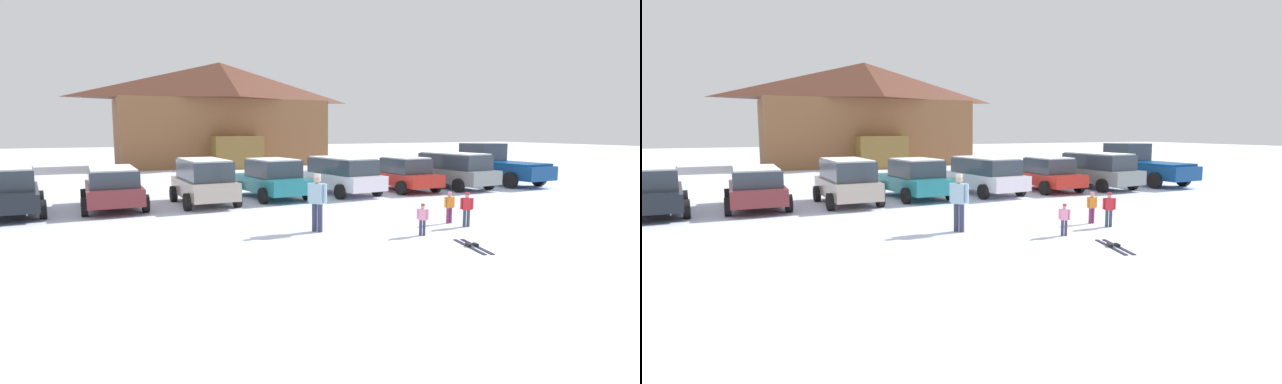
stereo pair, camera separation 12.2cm
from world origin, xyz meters
TOP-DOWN VIEW (x-y plane):
  - ground at (0.00, 0.00)m, footprint 160.00×160.00m
  - ski_lodge at (3.72, 33.38)m, footprint 16.65×9.64m
  - parked_black_sedan at (-8.81, 12.48)m, footprint 2.45×4.75m
  - parked_maroon_van at (-5.53, 12.53)m, footprint 2.23×4.56m
  - parked_beige_suv at (-2.25, 12.16)m, footprint 2.20×4.23m
  - parked_teal_hatchback at (0.75, 12.73)m, footprint 2.57×4.61m
  - parked_white_suv at (4.04, 12.65)m, footprint 2.54×4.75m
  - parked_red_sedan at (7.28, 12.44)m, footprint 2.22×4.06m
  - parked_grey_wagon at (10.17, 12.35)m, footprint 2.53×4.70m
  - pickup_truck at (13.62, 13.09)m, footprint 2.65×5.85m
  - skier_child_in_pink_snowsuit at (2.01, 3.85)m, footprint 0.26×0.24m
  - skier_adult_in_blue_parka at (-0.42, 5.55)m, footprint 0.43×0.52m
  - skier_child_in_red_jacket at (3.98, 4.32)m, footprint 0.34×0.26m
  - skier_child_in_orange_jacket at (3.88, 4.99)m, footprint 0.37×0.17m
  - pair_of_skis at (2.34, 2.20)m, footprint 0.72×1.68m

SIDE VIEW (x-z plane):
  - ground at x=0.00m, z-range 0.00..0.00m
  - pair_of_skis at x=2.34m, z-range -0.02..0.06m
  - skier_child_in_pink_snowsuit at x=2.01m, z-range 0.06..0.95m
  - skier_child_in_orange_jacket at x=3.88m, z-range 0.06..1.05m
  - skier_child_in_red_jacket at x=3.98m, z-range 0.07..1.12m
  - parked_red_sedan at x=7.28m, z-range 0.00..1.62m
  - parked_black_sedan at x=-8.81m, z-range 0.00..1.66m
  - parked_maroon_van at x=-5.53m, z-range 0.07..1.62m
  - parked_teal_hatchback at x=0.75m, z-range 0.00..1.69m
  - parked_white_suv at x=4.04m, z-range 0.07..1.74m
  - skier_adult_in_blue_parka at x=-0.42m, z-range 0.11..1.78m
  - parked_grey_wagon at x=10.17m, z-range 0.06..1.83m
  - parked_beige_suv at x=-2.25m, z-range 0.06..1.84m
  - pickup_truck at x=13.62m, z-range -0.08..2.07m
  - ski_lodge at x=3.72m, z-range 0.07..8.32m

